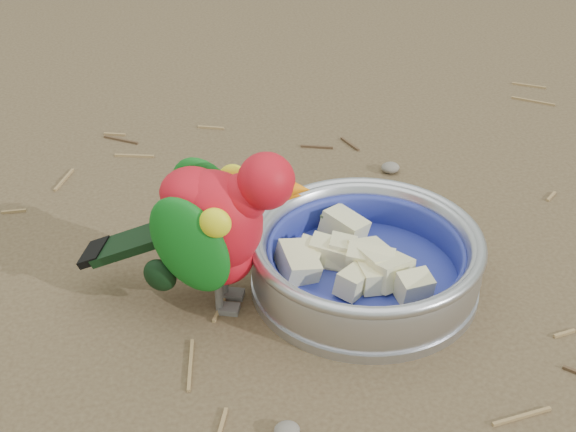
{
  "coord_description": "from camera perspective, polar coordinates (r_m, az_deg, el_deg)",
  "views": [
    {
      "loc": [
        -0.22,
        -0.61,
        0.5
      ],
      "look_at": [
        -0.09,
        0.02,
        0.08
      ],
      "focal_mm": 50.0,
      "sensor_mm": 36.0,
      "label": 1
    }
  ],
  "objects": [
    {
      "name": "ground",
      "position": [
        0.82,
        6.58,
        -4.8
      ],
      "size": [
        60.0,
        60.0,
        0.0
      ],
      "primitive_type": "plane",
      "color": "brown"
    },
    {
      "name": "food_bowl",
      "position": [
        0.81,
        5.43,
        -4.54
      ],
      "size": [
        0.23,
        0.23,
        0.02
      ],
      "primitive_type": "cylinder",
      "color": "#B2B2BA",
      "rests_on": "ground"
    },
    {
      "name": "bowl_wall",
      "position": [
        0.79,
        5.54,
        -2.81
      ],
      "size": [
        0.23,
        0.23,
        0.04
      ],
      "primitive_type": null,
      "color": "#B2B2BA",
      "rests_on": "food_bowl"
    },
    {
      "name": "fruit_wedges",
      "position": [
        0.79,
        5.52,
        -3.22
      ],
      "size": [
        0.14,
        0.14,
        0.03
      ],
      "primitive_type": null,
      "color": "beige",
      "rests_on": "food_bowl"
    },
    {
      "name": "lory_parrot",
      "position": [
        0.74,
        -5.26,
        -1.31
      ],
      "size": [
        0.22,
        0.16,
        0.16
      ],
      "primitive_type": null,
      "rotation": [
        0.0,
        0.0,
        -1.92
      ],
      "color": "red",
      "rests_on": "ground"
    },
    {
      "name": "ground_debris",
      "position": [
        0.83,
        5.07,
        -3.72
      ],
      "size": [
        0.9,
        0.8,
        0.01
      ],
      "primitive_type": null,
      "color": "olive",
      "rests_on": "ground"
    }
  ]
}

